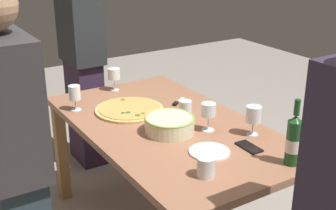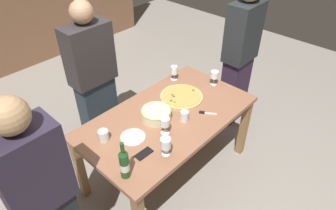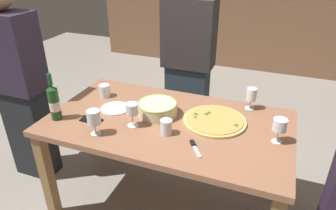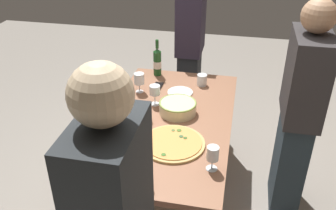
{
  "view_description": "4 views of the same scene",
  "coord_description": "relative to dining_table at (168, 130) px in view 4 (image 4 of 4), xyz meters",
  "views": [
    {
      "loc": [
        -1.99,
        1.25,
        1.77
      ],
      "look_at": [
        0.0,
        0.0,
        0.87
      ],
      "focal_mm": 48.3,
      "sensor_mm": 36.0,
      "label": 1
    },
    {
      "loc": [
        -1.51,
        -1.4,
        2.44
      ],
      "look_at": [
        0.0,
        0.0,
        0.87
      ],
      "focal_mm": 31.75,
      "sensor_mm": 36.0,
      "label": 2
    },
    {
      "loc": [
        0.63,
        -1.63,
        1.79
      ],
      "look_at": [
        0.0,
        0.0,
        0.87
      ],
      "focal_mm": 32.81,
      "sensor_mm": 36.0,
      "label": 3
    },
    {
      "loc": [
        2.2,
        0.46,
        2.17
      ],
      "look_at": [
        0.0,
        0.0,
        0.87
      ],
      "focal_mm": 39.76,
      "sensor_mm": 36.0,
      "label": 4
    }
  ],
  "objects": [
    {
      "name": "person_host",
      "position": [
        -0.15,
        0.9,
        0.16
      ],
      "size": [
        0.45,
        0.24,
        1.62
      ],
      "rotation": [
        0.0,
        0.0,
        -1.41
      ],
      "color": "#26343C",
      "rests_on": "ground"
    },
    {
      "name": "serving_bowl",
      "position": [
        -0.1,
        0.05,
        0.14
      ],
      "size": [
        0.27,
        0.27,
        0.09
      ],
      "color": "beige",
      "rests_on": "dining_table"
    },
    {
      "name": "ground_plane",
      "position": [
        0.0,
        0.0,
        -0.66
      ],
      "size": [
        8.0,
        8.0,
        0.0
      ],
      "primitive_type": "plane",
      "color": "gray"
    },
    {
      "name": "dining_table",
      "position": [
        0.0,
        0.0,
        0.0
      ],
      "size": [
        1.6,
        0.9,
        0.75
      ],
      "color": "#956246",
      "rests_on": "ground"
    },
    {
      "name": "cup_ceramic",
      "position": [
        0.05,
        -0.15,
        0.14
      ],
      "size": [
        0.07,
        0.07,
        0.1
      ],
      "primitive_type": "cylinder",
      "color": "white",
      "rests_on": "dining_table"
    },
    {
      "name": "person_guest_left",
      "position": [
        -1.21,
        -0.03,
        0.15
      ],
      "size": [
        0.39,
        0.24,
        1.6
      ],
      "rotation": [
        0.0,
        0.0,
        0.03
      ],
      "color": "black",
      "rests_on": "ground"
    },
    {
      "name": "side_plate",
      "position": [
        -0.41,
        0.01,
        0.1
      ],
      "size": [
        0.2,
        0.2,
        0.01
      ],
      "primitive_type": "cylinder",
      "color": "white",
      "rests_on": "dining_table"
    },
    {
      "name": "cup_amber",
      "position": [
        -0.58,
        0.17,
        0.14
      ],
      "size": [
        0.08,
        0.08,
        0.09
      ],
      "primitive_type": "cylinder",
      "color": "white",
      "rests_on": "dining_table"
    },
    {
      "name": "wine_glass_far_left",
      "position": [
        0.69,
        0.0,
        0.21
      ],
      "size": [
        0.08,
        0.08,
        0.15
      ],
      "color": "white",
      "rests_on": "dining_table"
    },
    {
      "name": "wine_glass_by_bottle",
      "position": [
        0.48,
        0.36,
        0.2
      ],
      "size": [
        0.07,
        0.07,
        0.16
      ],
      "color": "white",
      "rests_on": "dining_table"
    },
    {
      "name": "wine_bottle",
      "position": [
        -0.7,
        -0.24,
        0.22
      ],
      "size": [
        0.07,
        0.07,
        0.32
      ],
      "color": "#1B4A1E",
      "rests_on": "dining_table"
    },
    {
      "name": "cell_phone",
      "position": [
        -0.47,
        -0.19,
        0.1
      ],
      "size": [
        0.15,
        0.07,
        0.01
      ],
      "primitive_type": "cube",
      "rotation": [
        0.0,
        0.0,
        1.54
      ],
      "color": "black",
      "rests_on": "dining_table"
    },
    {
      "name": "pizza_knife",
      "position": [
        0.25,
        -0.23,
        0.1
      ],
      "size": [
        0.11,
        0.14,
        0.02
      ],
      "color": "silver",
      "rests_on": "dining_table"
    },
    {
      "name": "wine_glass_near_pizza",
      "position": [
        -0.36,
        -0.31,
        0.2
      ],
      "size": [
        0.08,
        0.08,
        0.16
      ],
      "color": "white",
      "rests_on": "dining_table"
    },
    {
      "name": "pizza",
      "position": [
        0.29,
        0.09,
        0.1
      ],
      "size": [
        0.42,
        0.42,
        0.02
      ],
      "color": "tan",
      "rests_on": "dining_table"
    },
    {
      "name": "wine_glass_far_right",
      "position": [
        -0.19,
        -0.14,
        0.21
      ],
      "size": [
        0.08,
        0.08,
        0.16
      ],
      "color": "white",
      "rests_on": "dining_table"
    }
  ]
}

